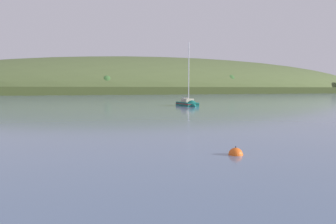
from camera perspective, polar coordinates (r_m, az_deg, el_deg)
The scene contains 3 objects.
far_shoreline_hill at distance 245.01m, azimuth 0.12°, elevation 3.30°, with size 484.34×159.36×51.30m.
sailboat_midwater_white at distance 61.96m, azimuth 3.50°, elevation 1.24°, with size 2.34×7.45×12.66m.
mooring_buoy_foreground at distance 16.76m, azimuth 11.41°, elevation -7.14°, with size 0.70×0.70×0.78m.
Camera 1 is at (-4.11, 11.78, 3.22)m, focal length 35.91 mm.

